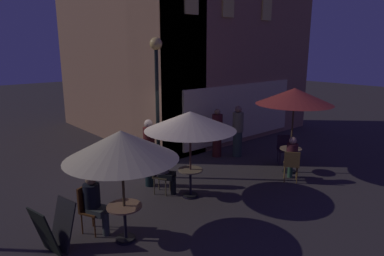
% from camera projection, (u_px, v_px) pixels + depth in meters
% --- Properties ---
extents(ground_plane, '(60.00, 60.00, 0.00)m').
position_uv_depth(ground_plane, '(147.00, 183.00, 9.39)').
color(ground_plane, '#38312F').
extents(cafe_building, '(8.27, 8.27, 7.29)m').
position_uv_depth(cafe_building, '(176.00, 48.00, 13.60)').
color(cafe_building, '#A47453').
rests_on(cafe_building, ground).
extents(street_lamp_near_corner, '(0.33, 0.33, 3.91)m').
position_uv_depth(street_lamp_near_corner, '(157.00, 80.00, 9.18)').
color(street_lamp_near_corner, black).
rests_on(street_lamp_near_corner, ground).
extents(menu_sandwich_board, '(0.75, 0.68, 0.92)m').
position_uv_depth(menu_sandwich_board, '(54.00, 228.00, 6.14)').
color(menu_sandwich_board, black).
rests_on(menu_sandwich_board, ground).
extents(cafe_table_0, '(0.64, 0.64, 0.75)m').
position_uv_depth(cafe_table_0, '(290.00, 156.00, 10.12)').
color(cafe_table_0, black).
rests_on(cafe_table_0, ground).
extents(cafe_table_1, '(0.61, 0.61, 0.72)m').
position_uv_depth(cafe_table_1, '(190.00, 179.00, 8.46)').
color(cafe_table_1, black).
rests_on(cafe_table_1, ground).
extents(cafe_table_2, '(0.67, 0.67, 0.72)m').
position_uv_depth(cafe_table_2, '(125.00, 216.00, 6.51)').
color(cafe_table_2, black).
rests_on(cafe_table_2, ground).
extents(patio_umbrella_0, '(2.19, 2.19, 2.53)m').
position_uv_depth(patio_umbrella_0, '(294.00, 97.00, 9.71)').
color(patio_umbrella_0, black).
rests_on(patio_umbrella_0, ground).
extents(patio_umbrella_1, '(2.22, 2.22, 2.17)m').
position_uv_depth(patio_umbrella_1, '(190.00, 121.00, 8.12)').
color(patio_umbrella_1, black).
rests_on(patio_umbrella_1, ground).
extents(patio_umbrella_2, '(2.11, 2.11, 2.20)m').
position_uv_depth(patio_umbrella_2, '(121.00, 145.00, 6.18)').
color(patio_umbrella_2, black).
rests_on(patio_umbrella_2, ground).
extents(cafe_chair_0, '(0.57, 0.57, 0.90)m').
position_uv_depth(cafe_chair_0, '(292.00, 163.00, 9.34)').
color(cafe_chair_0, brown).
rests_on(cafe_chair_0, ground).
extents(cafe_chair_1, '(0.57, 0.57, 0.91)m').
position_uv_depth(cafe_chair_1, '(284.00, 147.00, 10.93)').
color(cafe_chair_1, black).
rests_on(cafe_chair_1, ground).
extents(cafe_chair_2, '(0.54, 0.54, 0.93)m').
position_uv_depth(cafe_chair_2, '(159.00, 172.00, 8.67)').
color(cafe_chair_2, brown).
rests_on(cafe_chair_2, ground).
extents(cafe_chair_3, '(0.53, 0.53, 0.97)m').
position_uv_depth(cafe_chair_3, '(89.00, 205.00, 6.83)').
color(cafe_chair_3, '#5D3215').
rests_on(cafe_chair_3, ground).
extents(patron_seated_0, '(0.50, 0.46, 1.27)m').
position_uv_depth(patron_seated_0, '(292.00, 156.00, 9.44)').
color(patron_seated_0, '#2B5036').
rests_on(patron_seated_0, ground).
extents(patron_seated_1, '(0.50, 0.54, 1.23)m').
position_uv_depth(patron_seated_1, '(164.00, 167.00, 8.60)').
color(patron_seated_1, black).
rests_on(patron_seated_1, ground).
extents(patron_seated_2, '(0.45, 0.52, 1.23)m').
position_uv_depth(patron_seated_2, '(94.00, 200.00, 6.74)').
color(patron_seated_2, '#383E3A').
rests_on(patron_seated_2, ground).
extents(patron_standing_3, '(0.30, 0.30, 1.83)m').
position_uv_depth(patron_standing_3, '(149.00, 152.00, 9.03)').
color(patron_standing_3, black).
rests_on(patron_standing_3, ground).
extents(patron_standing_4, '(0.36, 0.36, 1.75)m').
position_uv_depth(patron_standing_4, '(238.00, 131.00, 11.54)').
color(patron_standing_4, '#323F38').
rests_on(patron_standing_4, ground).
extents(patron_standing_5, '(0.36, 0.36, 1.65)m').
position_uv_depth(patron_standing_5, '(217.00, 133.00, 11.51)').
color(patron_standing_5, '#4B1918').
rests_on(patron_standing_5, ground).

